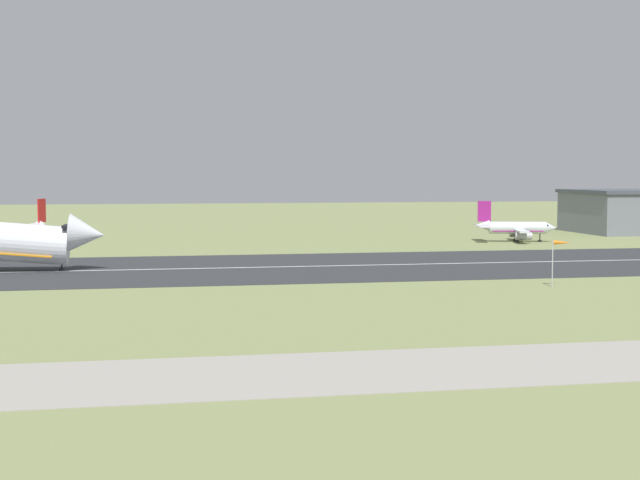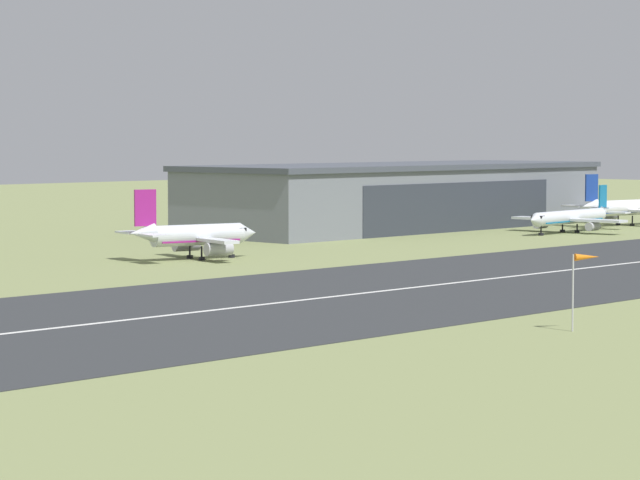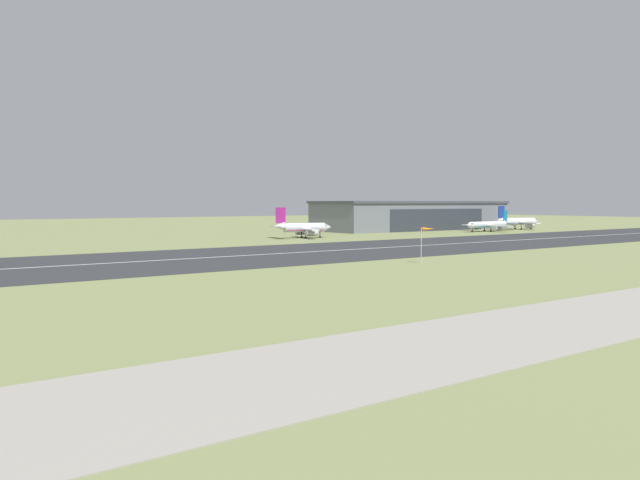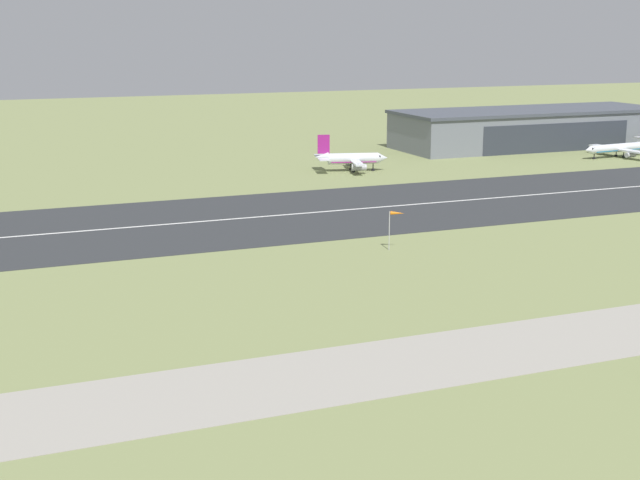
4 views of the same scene
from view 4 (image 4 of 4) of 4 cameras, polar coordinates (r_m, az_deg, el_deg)
ground_plane at (r=129.86m, az=12.19°, el=-2.30°), size 737.71×737.71×0.00m
runway_strip at (r=174.59m, az=2.57°, el=2.00°), size 497.71×45.55×0.06m
runway_centreline at (r=174.58m, az=2.57°, el=2.01°), size 447.94×0.70×0.01m
taxiway_road at (r=111.30m, az=19.27°, el=-5.40°), size 373.28×14.75×0.05m
hangar_building at (r=275.26m, az=13.28°, el=7.01°), size 82.71×27.94×11.14m
airplane_parked_centre at (r=259.70m, az=18.70°, el=5.61°), size 25.99×20.11×7.58m
airplane_parked_far_east at (r=220.90m, az=2.05°, el=5.21°), size 18.92×17.44×9.17m
windsock_pole at (r=141.13m, az=4.91°, el=1.57°), size 2.24×1.61×6.34m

